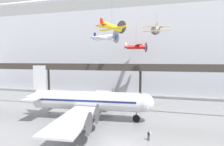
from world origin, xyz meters
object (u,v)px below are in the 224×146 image
(suspended_plane_red_highwing, at_px, (136,47))
(suspended_plane_cream_biplane, at_px, (156,29))
(stanchion_barrier, at_px, (150,131))
(suspended_plane_yellow_lowwing, at_px, (112,27))
(info_sign_pedestal, at_px, (149,137))
(airliner_silver_main, at_px, (86,101))
(suspended_plane_white_twin, at_px, (105,38))

(suspended_plane_red_highwing, xyz_separation_m, suspended_plane_cream_biplane, (5.66, -8.86, 3.38))
(suspended_plane_cream_biplane, xyz_separation_m, stanchion_barrier, (-0.47, -15.89, -17.88))
(suspended_plane_cream_biplane, bearing_deg, suspended_plane_yellow_lowwing, 140.64)
(suspended_plane_cream_biplane, relative_size, stanchion_barrier, 5.82)
(suspended_plane_cream_biplane, relative_size, info_sign_pedestal, 5.06)
(airliner_silver_main, relative_size, suspended_plane_cream_biplane, 4.57)
(suspended_plane_white_twin, distance_m, stanchion_barrier, 26.61)
(suspended_plane_red_highwing, relative_size, suspended_plane_cream_biplane, 1.38)
(airliner_silver_main, bearing_deg, stanchion_barrier, -20.36)
(airliner_silver_main, distance_m, suspended_plane_yellow_lowwing, 14.29)
(airliner_silver_main, height_order, info_sign_pedestal, airliner_silver_main)
(suspended_plane_cream_biplane, bearing_deg, suspended_plane_red_highwing, 27.29)
(airliner_silver_main, bearing_deg, suspended_plane_white_twin, 86.65)
(suspended_plane_yellow_lowwing, distance_m, info_sign_pedestal, 19.31)
(suspended_plane_white_twin, distance_m, suspended_plane_red_highwing, 10.71)
(suspended_plane_red_highwing, bearing_deg, airliner_silver_main, -127.05)
(suspended_plane_cream_biplane, bearing_deg, info_sign_pedestal, 172.71)
(airliner_silver_main, distance_m, stanchion_barrier, 12.66)
(suspended_plane_red_highwing, bearing_deg, suspended_plane_white_twin, -152.07)
(suspended_plane_yellow_lowwing, xyz_separation_m, suspended_plane_red_highwing, (2.03, 20.22, -2.15))
(airliner_silver_main, relative_size, stanchion_barrier, 26.63)
(airliner_silver_main, relative_size, suspended_plane_red_highwing, 3.32)
(suspended_plane_white_twin, xyz_separation_m, info_sign_pedestal, (12.08, -19.50, -16.33))
(suspended_plane_white_twin, bearing_deg, airliner_silver_main, -71.34)
(suspended_plane_yellow_lowwing, bearing_deg, info_sign_pedestal, -103.38)
(airliner_silver_main, bearing_deg, suspended_plane_cream_biplane, 40.74)
(suspended_plane_yellow_lowwing, bearing_deg, stanchion_barrier, -90.33)
(suspended_plane_yellow_lowwing, height_order, stanchion_barrier, suspended_plane_yellow_lowwing)
(airliner_silver_main, distance_m, suspended_plane_cream_biplane, 22.97)
(suspended_plane_white_twin, xyz_separation_m, suspended_plane_cream_biplane, (12.72, -1.05, 1.42))
(suspended_plane_white_twin, xyz_separation_m, stanchion_barrier, (12.25, -16.94, -16.46))
(suspended_plane_cream_biplane, distance_m, stanchion_barrier, 23.93)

